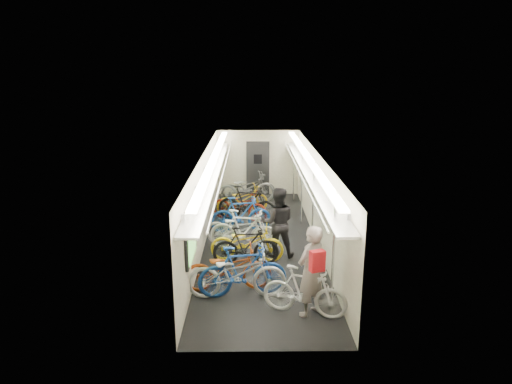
{
  "coord_description": "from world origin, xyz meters",
  "views": [
    {
      "loc": [
        -0.27,
        -11.59,
        4.47
      ],
      "look_at": [
        -0.12,
        0.94,
        1.15
      ],
      "focal_mm": 32.0,
      "sensor_mm": 36.0,
      "label": 1
    }
  ],
  "objects_px": {
    "bicycle_1": "(243,271)",
    "backpack": "(317,261)",
    "passenger_mid": "(278,222)",
    "bicycle_0": "(237,273)",
    "passenger_near": "(311,271)"
  },
  "relations": [
    {
      "from": "bicycle_0",
      "to": "passenger_mid",
      "type": "distance_m",
      "value": 2.38
    },
    {
      "from": "bicycle_0",
      "to": "backpack",
      "type": "distance_m",
      "value": 1.99
    },
    {
      "from": "bicycle_1",
      "to": "passenger_mid",
      "type": "xyz_separation_m",
      "value": [
        0.83,
        2.11,
        0.33
      ]
    },
    {
      "from": "bicycle_1",
      "to": "passenger_mid",
      "type": "bearing_deg",
      "value": -30.23
    },
    {
      "from": "bicycle_0",
      "to": "passenger_near",
      "type": "height_order",
      "value": "passenger_near"
    },
    {
      "from": "bicycle_1",
      "to": "backpack",
      "type": "height_order",
      "value": "backpack"
    },
    {
      "from": "passenger_near",
      "to": "passenger_mid",
      "type": "xyz_separation_m",
      "value": [
        -0.45,
        2.84,
        -0.0
      ]
    },
    {
      "from": "bicycle_1",
      "to": "backpack",
      "type": "xyz_separation_m",
      "value": [
        1.33,
        -1.18,
        0.73
      ]
    },
    {
      "from": "passenger_near",
      "to": "passenger_mid",
      "type": "height_order",
      "value": "passenger_near"
    },
    {
      "from": "passenger_mid",
      "to": "backpack",
      "type": "height_order",
      "value": "passenger_mid"
    },
    {
      "from": "bicycle_1",
      "to": "backpack",
      "type": "distance_m",
      "value": 1.92
    },
    {
      "from": "passenger_near",
      "to": "backpack",
      "type": "height_order",
      "value": "passenger_near"
    },
    {
      "from": "bicycle_1",
      "to": "backpack",
      "type": "relative_size",
      "value": 4.81
    },
    {
      "from": "passenger_mid",
      "to": "bicycle_0",
      "type": "bearing_deg",
      "value": 66.71
    },
    {
      "from": "passenger_near",
      "to": "bicycle_0",
      "type": "bearing_deg",
      "value": -68.27
    }
  ]
}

